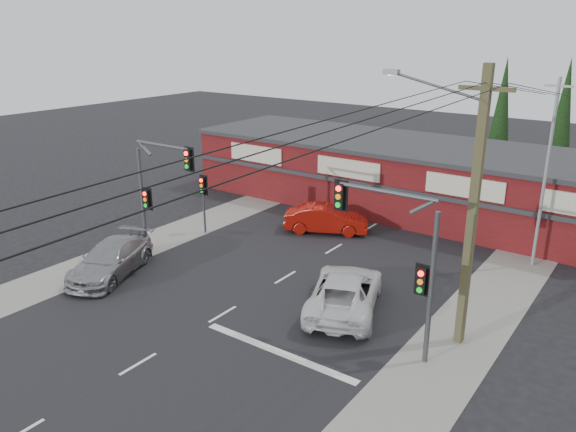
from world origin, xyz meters
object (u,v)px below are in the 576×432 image
Objects in this scene: white_suv at (345,292)px; silver_suv at (111,259)px; red_sedan at (326,219)px; utility_pole at (470,202)px; shop_building at (392,173)px.

silver_suv is at bearing -3.50° from white_suv.
white_suv is at bearing -169.53° from red_sedan.
silver_suv is (-10.62, -3.40, -0.02)m from white_suv.
red_sedan is (-5.50, 7.42, -0.02)m from white_suv.
silver_suv is 16.31m from utility_pole.
shop_building is at bearing 123.76° from utility_pole.
white_suv is 15.11m from shop_building.
white_suv is 0.57× the size of utility_pole.
white_suv is 9.24m from red_sedan.
shop_building is (0.72, 6.85, 1.36)m from red_sedan.
utility_pole reaches higher than white_suv.
shop_building is at bearing -32.07° from red_sedan.
utility_pole is at bearing 162.18° from white_suv.
shop_building is at bearing 50.40° from silver_suv.
red_sedan is at bearing -96.00° from shop_building.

